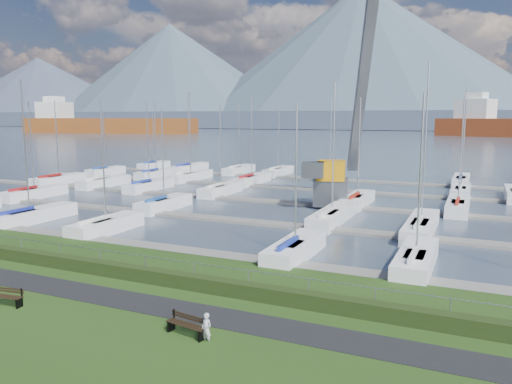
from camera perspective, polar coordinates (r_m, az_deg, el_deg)
The scene contains 13 objects.
path at distance 24.51m, azimuth -14.86°, elevation -11.80°, with size 160.00×2.00×0.04m, color black.
water at distance 281.22m, azimuth 21.35°, elevation 6.26°, with size 800.00×540.00×0.20m, color #3A4655.
hedge at distance 26.34m, azimuth -11.29°, elevation -9.44°, with size 80.00×0.70×0.70m, color black.
fence at distance 26.41m, azimuth -10.84°, elevation -7.45°, with size 0.04×0.04×80.00m, color gray.
foothill at distance 351.01m, azimuth 22.03°, elevation 7.63°, with size 900.00×80.00×12.00m, color #444F63.
mountains at distance 427.10m, azimuth 23.79°, elevation 13.07°, with size 1190.00×360.00×115.00m.
docks at distance 49.72m, azimuth 6.64°, elevation -1.46°, with size 90.00×41.60×0.25m.
bench_left at distance 25.58m, azimuth -26.76°, elevation -10.62°, with size 1.84×0.68×0.85m.
bench_right at distance 20.25m, azimuth -7.89°, elevation -14.82°, with size 1.85×0.72×0.85m.
person at distance 19.62m, azimuth -5.70°, elevation -14.92°, with size 0.45×0.30×1.24m, color #B9B9C0.
crane at distance 49.59m, azimuth 9.56°, elevation 4.92°, with size 6.85×13.16×22.35m.
cargo_ship_west at distance 276.73m, azimuth -17.19°, elevation 7.27°, with size 93.86×34.89×21.50m.
sailboat_fleet at distance 52.19m, azimuth 5.92°, elevation 5.17°, with size 75.64×49.68×13.01m.
Camera 1 is at (14.71, -20.70, 8.45)m, focal length 35.00 mm.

